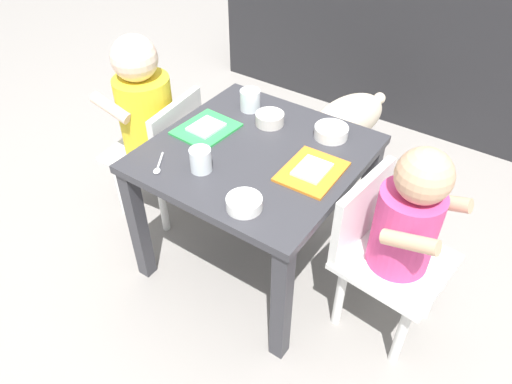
% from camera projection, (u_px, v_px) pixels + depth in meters
% --- Properties ---
extents(ground_plane, '(7.00, 7.00, 0.00)m').
position_uv_depth(ground_plane, '(256.00, 256.00, 1.70)').
color(ground_plane, gray).
extents(kitchen_cabinet_back, '(1.89, 0.32, 0.99)m').
position_uv_depth(kitchen_cabinet_back, '(414.00, 11.00, 2.18)').
color(kitchen_cabinet_back, '#232326').
rests_on(kitchen_cabinet_back, ground).
extents(dining_table, '(0.60, 0.60, 0.46)m').
position_uv_depth(dining_table, '(256.00, 171.00, 1.45)').
color(dining_table, '#333338').
rests_on(dining_table, ground).
extents(seated_child_left, '(0.31, 0.31, 0.69)m').
position_uv_depth(seated_child_left, '(147.00, 112.00, 1.63)').
color(seated_child_left, silver).
rests_on(seated_child_left, ground).
extents(seated_child_right, '(0.31, 0.31, 0.65)m').
position_uv_depth(seated_child_right, '(402.00, 225.00, 1.25)').
color(seated_child_right, silver).
rests_on(seated_child_right, ground).
extents(dog, '(0.28, 0.47, 0.34)m').
position_uv_depth(dog, '(343.00, 122.00, 1.96)').
color(dog, beige).
rests_on(dog, ground).
extents(food_tray_left, '(0.16, 0.19, 0.02)m').
position_uv_depth(food_tray_left, '(205.00, 129.00, 1.48)').
color(food_tray_left, green).
rests_on(food_tray_left, dining_table).
extents(food_tray_right, '(0.15, 0.19, 0.02)m').
position_uv_depth(food_tray_right, '(311.00, 172.00, 1.32)').
color(food_tray_right, orange).
rests_on(food_tray_right, dining_table).
extents(water_cup_left, '(0.07, 0.07, 0.07)m').
position_uv_depth(water_cup_left, '(250.00, 101.00, 1.56)').
color(water_cup_left, white).
rests_on(water_cup_left, dining_table).
extents(water_cup_right, '(0.06, 0.06, 0.07)m').
position_uv_depth(water_cup_right, '(201.00, 161.00, 1.31)').
color(water_cup_right, white).
rests_on(water_cup_right, dining_table).
extents(veggie_bowl_near, '(0.09, 0.09, 0.03)m').
position_uv_depth(veggie_bowl_near, '(244.00, 203.00, 1.20)').
color(veggie_bowl_near, white).
rests_on(veggie_bowl_near, dining_table).
extents(cereal_bowl_left_side, '(0.09, 0.09, 0.04)m').
position_uv_depth(cereal_bowl_left_side, '(270.00, 118.00, 1.50)').
color(cereal_bowl_left_side, silver).
rests_on(cereal_bowl_left_side, dining_table).
extents(veggie_bowl_far, '(0.10, 0.10, 0.04)m').
position_uv_depth(veggie_bowl_far, '(331.00, 131.00, 1.45)').
color(veggie_bowl_far, white).
rests_on(veggie_bowl_far, dining_table).
extents(spoon_by_left_tray, '(0.06, 0.09, 0.01)m').
position_uv_depth(spoon_by_left_tray, '(159.00, 165.00, 1.34)').
color(spoon_by_left_tray, silver).
rests_on(spoon_by_left_tray, dining_table).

